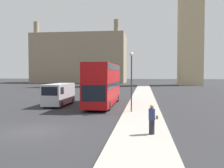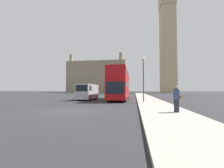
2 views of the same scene
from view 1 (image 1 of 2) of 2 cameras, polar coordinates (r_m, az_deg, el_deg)
ground_plane at (r=16.52m, az=-17.59°, el=-10.26°), size 300.00×300.00×0.00m
sidewalk_strip at (r=15.02m, az=6.62°, el=-11.15°), size 3.34×120.00×0.15m
building_block_distant at (r=97.69m, az=-7.26°, el=5.74°), size 34.83×15.46×22.52m
red_double_decker_bus at (r=27.97m, az=-1.92°, el=0.34°), size 2.56×11.43×4.64m
white_van at (r=28.55m, az=-12.06°, el=-2.23°), size 2.02×5.83×2.43m
pedestrian at (r=14.45m, az=9.12°, el=-8.02°), size 0.53×0.37×1.67m
street_lamp at (r=22.46m, az=4.48°, el=2.66°), size 0.36×0.36×5.33m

